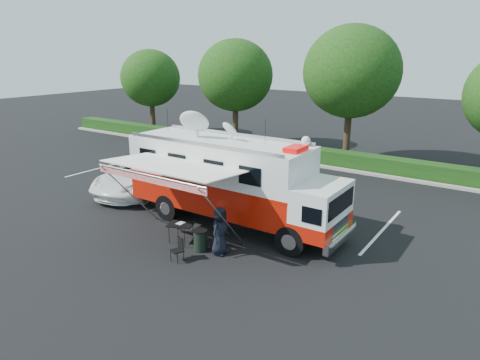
% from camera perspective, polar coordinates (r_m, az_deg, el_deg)
% --- Properties ---
extents(ground_plane, '(120.00, 120.00, 0.00)m').
position_cam_1_polar(ground_plane, '(18.58, -0.88, -5.99)').
color(ground_plane, black).
rests_on(ground_plane, ground).
extents(back_border, '(60.00, 6.14, 8.87)m').
position_cam_1_polar(back_border, '(28.35, 16.66, 11.69)').
color(back_border, '#9E998E').
rests_on(back_border, ground_plane).
extents(stall_lines, '(24.12, 5.50, 0.01)m').
position_cam_1_polar(stall_lines, '(21.17, 2.72, -3.08)').
color(stall_lines, silver).
rests_on(stall_lines, ground_plane).
extents(command_truck, '(9.68, 2.66, 4.65)m').
position_cam_1_polar(command_truck, '(17.95, -1.12, -0.06)').
color(command_truck, black).
rests_on(command_truck, ground_plane).
extents(awning, '(5.29, 2.72, 3.19)m').
position_cam_1_polar(awning, '(16.17, -9.37, 1.51)').
color(awning, white).
rests_on(awning, ground_plane).
extents(white_suv, '(3.98, 6.82, 1.78)m').
position_cam_1_polar(white_suv, '(23.58, -12.47, -1.38)').
color(white_suv, white).
rests_on(white_suv, ground_plane).
extents(person, '(0.66, 0.94, 1.82)m').
position_cam_1_polar(person, '(16.11, -2.65, -9.76)').
color(person, black).
rests_on(person, ground_plane).
extents(folding_table, '(1.15, 0.99, 0.83)m').
position_cam_1_polar(folding_table, '(16.73, -7.92, -5.94)').
color(folding_table, black).
rests_on(folding_table, ground_plane).
extents(folding_chair, '(0.53, 0.56, 0.85)m').
position_cam_1_polar(folding_chair, '(15.58, -8.17, -8.86)').
color(folding_chair, black).
rests_on(folding_chair, ground_plane).
extents(trash_bin, '(0.55, 0.55, 0.83)m').
position_cam_1_polar(trash_bin, '(16.21, -5.29, -8.01)').
color(trash_bin, black).
rests_on(trash_bin, ground_plane).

